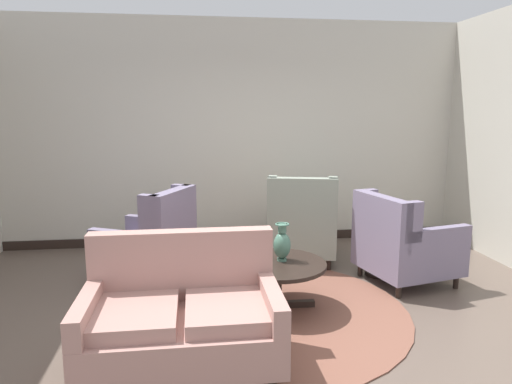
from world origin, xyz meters
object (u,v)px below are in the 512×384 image
(coffee_table, at_px, (277,270))
(armchair_back_corner, at_px, (402,245))
(settee, at_px, (182,317))
(porcelain_vase, at_px, (282,244))
(side_table, at_px, (381,239))
(armchair_near_window, at_px, (302,227))
(armchair_beside_settee, at_px, (152,243))

(coffee_table, bearing_deg, armchair_back_corner, 18.60)
(settee, bearing_deg, porcelain_vase, 47.41)
(porcelain_vase, relative_size, side_table, 0.51)
(armchair_near_window, relative_size, armchair_beside_settee, 0.96)
(armchair_near_window, distance_m, armchair_beside_settee, 1.78)
(coffee_table, relative_size, armchair_beside_settee, 0.81)
(side_table, bearing_deg, armchair_back_corner, -61.37)
(settee, distance_m, armchair_back_corner, 2.68)
(side_table, bearing_deg, porcelain_vase, -150.89)
(coffee_table, xyz_separation_m, armchair_back_corner, (1.44, 0.49, 0.04))
(armchair_beside_settee, bearing_deg, settee, 37.70)
(porcelain_vase, distance_m, armchair_back_corner, 1.47)
(armchair_back_corner, relative_size, side_table, 1.50)
(porcelain_vase, xyz_separation_m, armchair_near_window, (0.49, 1.25, -0.17))
(armchair_back_corner, xyz_separation_m, armchair_beside_settee, (-2.64, 0.41, 0.01))
(coffee_table, xyz_separation_m, side_table, (1.31, 0.74, 0.04))
(porcelain_vase, distance_m, armchair_beside_settee, 1.52)
(side_table, bearing_deg, settee, -142.23)
(porcelain_vase, bearing_deg, settee, -132.85)
(armchair_beside_settee, xyz_separation_m, side_table, (2.50, -0.16, -0.01))
(settee, xyz_separation_m, armchair_beside_settee, (-0.35, 1.82, 0.03))
(porcelain_vase, height_order, armchair_beside_settee, armchair_beside_settee)
(porcelain_vase, height_order, armchair_back_corner, armchair_back_corner)
(settee, relative_size, armchair_near_window, 1.26)
(porcelain_vase, distance_m, side_table, 1.44)
(coffee_table, bearing_deg, settee, -132.31)
(armchair_near_window, relative_size, side_table, 1.55)
(armchair_back_corner, bearing_deg, armchair_beside_settee, 68.16)
(settee, xyz_separation_m, side_table, (2.14, 1.66, 0.02))
(armchair_near_window, xyz_separation_m, armchair_beside_settee, (-1.74, -0.40, -0.02))
(porcelain_vase, relative_size, settee, 0.26)
(armchair_back_corner, distance_m, armchair_beside_settee, 2.67)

